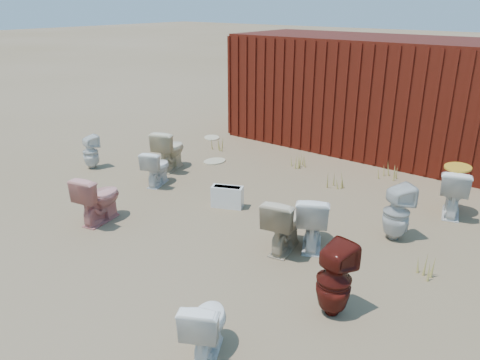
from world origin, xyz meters
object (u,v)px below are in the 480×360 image
Objects in this scene: toilet_back_a at (91,152)px; toilet_back_e at (397,213)px; toilet_front_e at (206,325)px; toilet_front_a at (157,167)px; toilet_back_beige_right at (284,223)px; toilet_back_yellowlid at (454,191)px; toilet_front_pink at (99,198)px; toilet_back_beige_left at (170,149)px; loose_tank at (227,197)px; toilet_front_c at (312,220)px; toilet_front_maroon at (334,280)px; shipping_container at (369,93)px.

toilet_back_e is (5.82, 0.84, 0.07)m from toilet_back_a.
toilet_back_a reaches higher than toilet_front_e.
toilet_front_a is at bearing -164.80° from toilet_back_a.
toilet_back_beige_right is 1.00× the size of toilet_back_yellowlid.
toilet_front_pink is 0.94× the size of toilet_back_e.
toilet_back_beige_left reaches higher than loose_tank.
toilet_front_c is (2.88, 1.30, 0.01)m from toilet_front_pink.
toilet_back_beige_left is (-4.68, 2.14, -0.01)m from toilet_front_maroon.
toilet_front_pink reaches higher than toilet_front_a.
toilet_front_pink is at bearing 66.07° from toilet_back_e.
toilet_front_a is at bearing 102.43° from toilet_back_beige_left.
toilet_front_e is 0.86× the size of toilet_back_yellowlid.
toilet_front_a is at bearing 8.91° from toilet_back_yellowlid.
loose_tank is (-1.46, 0.58, -0.21)m from toilet_back_beige_right.
toilet_front_pink reaches higher than toilet_back_a.
toilet_front_pink is at bearing -151.20° from loose_tank.
toilet_front_c is 1.15× the size of toilet_back_a.
toilet_front_pink is 0.91× the size of toilet_front_maroon.
toilet_back_beige_left is (-0.88, 2.29, 0.02)m from toilet_front_pink.
toilet_front_maroon is 1.43m from toilet_front_e.
toilet_front_a is 0.86× the size of toilet_front_pink.
toilet_back_yellowlid is at bearing -131.98° from toilet_back_beige_right.
toilet_front_e is 0.86× the size of toilet_back_beige_right.
shipping_container is 7.32× the size of toilet_front_maroon.
shipping_container is 7.85× the size of toilet_front_c.
shipping_container is 7.88× the size of toilet_back_beige_right.
toilet_back_beige_right is 1.52× the size of loose_tank.
shipping_container is at bearing -25.26° from toilet_back_e.
toilet_front_a is 0.85× the size of toilet_back_yellowlid.
toilet_back_beige_left is (-0.43, 0.73, 0.07)m from toilet_front_a.
toilet_front_pink is 3.81m from toilet_front_maroon.
toilet_back_a is at bearing 4.73° from toilet_back_yellowlid.
toilet_front_e is (-0.63, -1.28, -0.08)m from toilet_front_maroon.
toilet_front_maroon reaches higher than toilet_front_a.
toilet_front_c is 0.39m from toilet_back_beige_right.
toilet_back_e reaches higher than toilet_front_a.
toilet_back_a is at bearing 43.59° from toilet_back_e.
toilet_back_yellowlid is at bearing -152.49° from toilet_back_a.
toilet_back_yellowlid is at bearing 176.19° from toilet_back_beige_left.
toilet_front_pink is 2.82m from toilet_back_beige_right.
toilet_back_beige_right is at bearing -46.18° from loose_tank.
shipping_container is 6.04m from toilet_back_a.
toilet_front_e is at bearing 69.19° from toilet_front_c.
toilet_front_a is at bearing -85.76° from toilet_front_pink.
toilet_front_pink is at bearing 85.17° from toilet_front_a.
shipping_container is at bearing 61.74° from loose_tank.
toilet_front_c is at bearing -111.19° from toilet_front_e.
toilet_back_beige_right is at bearing -25.27° from toilet_front_maroon.
toilet_back_beige_left is at bearing 34.13° from toilet_back_e.
toilet_front_maroon is 1.25× the size of toilet_front_e.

